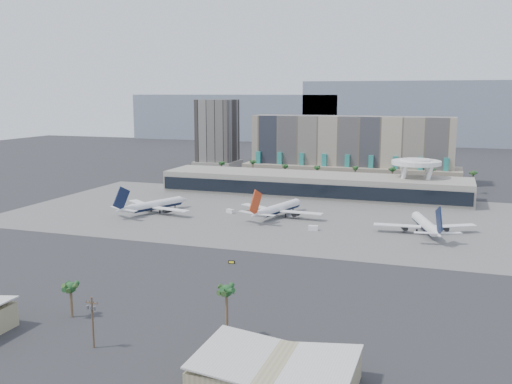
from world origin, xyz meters
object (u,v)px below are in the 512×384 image
(airliner_left, at_px, (154,205))
(airliner_centre, at_px, (278,208))
(service_vehicle_b, at_px, (313,228))
(service_vehicle_a, at_px, (230,211))
(utility_pole, at_px, (92,318))
(taxiway_sign, at_px, (232,262))
(airliner_right, at_px, (426,224))

(airliner_left, xyz_separation_m, airliner_centre, (59.02, 10.63, 0.11))
(airliner_left, bearing_deg, service_vehicle_b, 15.67)
(service_vehicle_a, height_order, service_vehicle_b, service_vehicle_b)
(utility_pole, xyz_separation_m, service_vehicle_a, (-24.39, 146.61, -6.19))
(service_vehicle_a, distance_m, service_vehicle_b, 50.40)
(taxiway_sign, bearing_deg, service_vehicle_a, 103.82)
(taxiway_sign, bearing_deg, airliner_centre, 86.80)
(airliner_right, relative_size, service_vehicle_b, 10.70)
(airliner_right, bearing_deg, airliner_left, 162.95)
(airliner_left, bearing_deg, airliner_centre, 33.13)
(service_vehicle_a, bearing_deg, service_vehicle_b, -3.03)
(airliner_left, xyz_separation_m, service_vehicle_b, (80.43, -10.23, -2.80))
(utility_pole, relative_size, service_vehicle_b, 3.05)
(airliner_left, bearing_deg, taxiway_sign, -22.10)
(utility_pole, distance_m, airliner_left, 147.84)
(airliner_right, xyz_separation_m, service_vehicle_a, (-90.36, 11.85, -2.83))
(service_vehicle_b, bearing_deg, airliner_centre, 128.37)
(airliner_left, bearing_deg, service_vehicle_a, 40.73)
(airliner_left, distance_m, service_vehicle_b, 81.12)
(airliner_left, distance_m, airliner_right, 125.16)
(airliner_centre, bearing_deg, airliner_right, 5.63)
(utility_pole, height_order, taxiway_sign, utility_pole)
(airliner_right, height_order, service_vehicle_b, airliner_right)
(airliner_centre, bearing_deg, service_vehicle_b, -28.92)
(utility_pole, relative_size, taxiway_sign, 5.11)
(service_vehicle_a, distance_m, taxiway_sign, 82.29)
(utility_pole, distance_m, airliner_centre, 146.09)
(airliner_right, bearing_deg, service_vehicle_a, 155.78)
(airliner_right, xyz_separation_m, service_vehicle_b, (-44.73, -9.56, -2.76))
(utility_pole, distance_m, taxiway_sign, 70.72)
(service_vehicle_b, bearing_deg, airliner_right, 4.68)
(service_vehicle_a, relative_size, taxiway_sign, 1.65)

